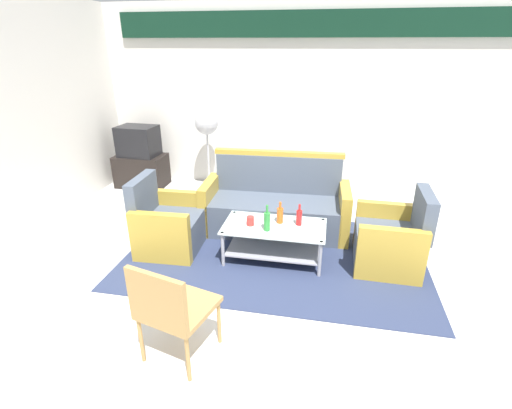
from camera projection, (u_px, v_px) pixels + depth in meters
The scene contains 15 objects.
ground_plane at pixel (274, 293), 3.66m from camera, with size 14.00×14.00×0.00m, color silver.
wall_back at pixel (306, 95), 5.83m from camera, with size 6.52×0.19×2.80m.
rug at pixel (275, 254), 4.31m from camera, with size 3.30×2.07×0.01m, color #2D3856.
couch at pixel (276, 207), 4.78m from camera, with size 1.83×0.80×0.96m.
armchair_left at pixel (168, 226), 4.36m from camera, with size 0.73×0.79×0.85m.
armchair_right at pixel (391, 241), 4.02m from camera, with size 0.72×0.78×0.85m.
coffee_table at pixel (274, 237), 4.14m from camera, with size 1.10×0.60×0.40m.
bottle_red at pixel (299, 217), 4.07m from camera, with size 0.06×0.06×0.24m.
bottle_orange at pixel (280, 215), 4.12m from camera, with size 0.07×0.07×0.24m.
bottle_green at pixel (267, 221), 3.94m from camera, with size 0.07×0.07×0.29m.
cup at pixel (250, 221), 4.08m from camera, with size 0.08×0.08×0.10m, color red.
tv_stand at pixel (142, 171), 6.32m from camera, with size 0.80×0.50×0.52m, color black.
television at pixel (138, 141), 6.12m from camera, with size 0.62×0.48×0.48m.
pedestal_fan at pixel (207, 128), 5.86m from camera, with size 0.36×0.36×1.27m.
wicker_chair at pixel (170, 306), 2.70m from camera, with size 0.59×0.59×0.84m.
Camera 1 is at (0.41, -3.00, 2.23)m, focal length 26.61 mm.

